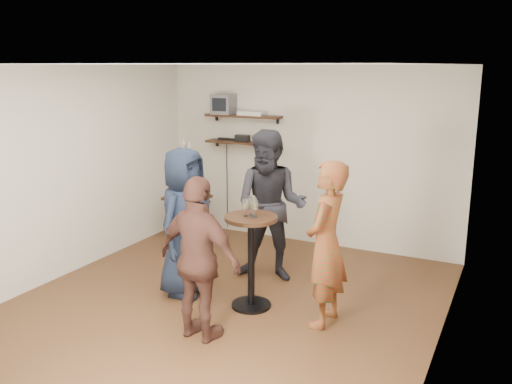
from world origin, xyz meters
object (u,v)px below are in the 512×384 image
crt_monitor (224,104)px  radio (242,138)px  person_plaid (326,244)px  person_navy (185,222)px  side_table (187,203)px  person_brown (199,260)px  person_dark (271,206)px  dvd_deck (252,113)px  drinks_table (251,249)px

crt_monitor → radio: bearing=0.0°
person_plaid → person_navy: size_ratio=0.99×
person_plaid → crt_monitor: bearing=-132.1°
side_table → person_brown: 3.17m
radio → side_table: size_ratio=0.33×
crt_monitor → person_plaid: (2.46, -2.28, -1.17)m
person_dark → radio: bearing=117.7°
side_table → person_navy: person_navy is taller
crt_monitor → dvd_deck: bearing=0.0°
dvd_deck → drinks_table: (1.13, -2.27, -1.23)m
radio → drinks_table: bearing=-60.2°
person_dark → crt_monitor: bearing=124.6°
person_dark → person_brown: bearing=-99.5°
drinks_table → person_brown: bearing=-98.2°
side_table → person_navy: (1.12, -1.72, 0.30)m
side_table → drinks_table: drinks_table is taller
side_table → crt_monitor: bearing=56.8°
crt_monitor → person_navy: (0.77, -2.26, -1.16)m
dvd_deck → person_plaid: 3.19m
crt_monitor → drinks_table: size_ratio=0.31×
dvd_deck → person_dark: (0.97, -1.43, -0.97)m
radio → crt_monitor: bearing=180.0°
side_table → person_brown: person_brown is taller
radio → person_plaid: bearing=-46.7°
person_dark → dvd_deck: bearing=113.4°
person_plaid → drinks_table: bearing=-90.0°
side_table → person_brown: size_ratio=0.42×
crt_monitor → person_plaid: 3.55m
person_plaid → person_brown: bearing=-48.7°
drinks_table → person_navy: person_navy is taller
person_plaid → person_navy: (-1.69, 0.01, 0.01)m
crt_monitor → person_plaid: size_ratio=0.19×
dvd_deck → person_navy: 2.51m
dvd_deck → radio: size_ratio=1.82×
crt_monitor → person_plaid: crt_monitor is taller
crt_monitor → dvd_deck: (0.48, 0.00, -0.12)m
radio → person_dark: 1.93m
crt_monitor → person_navy: crt_monitor is taller
dvd_deck → person_brown: 3.44m
person_navy → person_dark: bearing=-39.6°
side_table → person_brown: bearing=-54.2°
side_table → person_navy: bearing=-56.9°
drinks_table → person_dark: 0.89m
crt_monitor → person_dark: size_ratio=0.17×
side_table → person_dark: 2.05m
person_plaid → person_navy: bearing=-89.7°
person_brown → radio: bearing=-61.0°
drinks_table → person_dark: (-0.16, 0.83, 0.26)m
radio → person_brown: (1.18, -3.10, -0.72)m
drinks_table → person_brown: (-0.12, -0.84, 0.14)m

